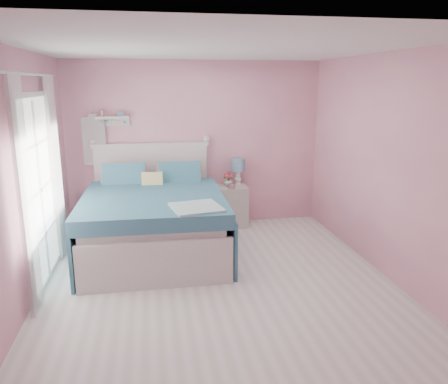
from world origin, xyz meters
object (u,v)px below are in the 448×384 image
object	(u,v)px
bed	(154,221)
table_lamp	(238,167)
nightstand	(232,206)
vase	(228,182)
teacup	(231,186)

from	to	relation	value
bed	table_lamp	bearing A→B (deg)	37.00
nightstand	bed	bearing A→B (deg)	-143.87
vase	nightstand	bearing A→B (deg)	-5.02
nightstand	teacup	bearing A→B (deg)	-107.55
table_lamp	vase	bearing A→B (deg)	-159.69
bed	teacup	world-z (taller)	bed
bed	table_lamp	world-z (taller)	bed
vase	teacup	world-z (taller)	vase
bed	vase	xyz separation A→B (m)	(1.19, 0.93, 0.29)
bed	vase	distance (m)	1.54
table_lamp	bed	bearing A→B (deg)	-144.06
bed	vase	world-z (taller)	bed
teacup	nightstand	bearing A→B (deg)	72.45
vase	teacup	bearing A→B (deg)	-82.13
nightstand	vase	world-z (taller)	vase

